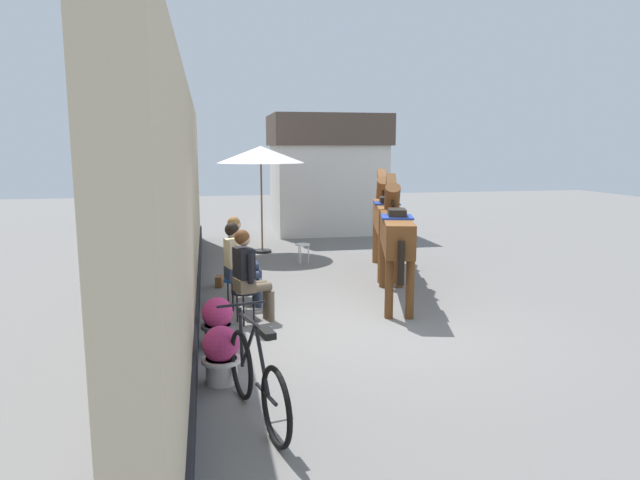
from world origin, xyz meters
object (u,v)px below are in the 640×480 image
(seated_visitor_middle, at_px, (238,261))
(cafe_parasol, at_px, (261,155))
(saddled_horse_near, at_px, (396,232))
(saddled_horse_far, at_px, (386,216))
(flower_planter_middle, at_px, (218,321))
(leaning_bicycle, at_px, (257,380))
(flower_planter_near, at_px, (221,353))
(satchel_bag, at_px, (219,281))
(seated_visitor_near, at_px, (248,271))
(spare_stool_white, at_px, (303,247))
(seated_visitor_far, at_px, (239,252))

(seated_visitor_middle, bearing_deg, cafe_parasol, 80.03)
(saddled_horse_near, xyz_separation_m, saddled_horse_far, (0.54, 2.23, 0.00))
(flower_planter_middle, xyz_separation_m, leaning_bicycle, (0.32, -2.15, 0.06))
(flower_planter_near, height_order, satchel_bag, flower_planter_near)
(seated_visitor_near, xyz_separation_m, spare_stool_white, (1.47, 4.03, -0.38))
(saddled_horse_far, bearing_deg, spare_stool_white, 148.88)
(leaning_bicycle, distance_m, satchel_bag, 5.39)
(seated_visitor_near, bearing_deg, leaning_bicycle, -92.82)
(flower_planter_near, bearing_deg, seated_visitor_near, 77.81)
(saddled_horse_far, bearing_deg, saddled_horse_near, -103.72)
(saddled_horse_near, bearing_deg, satchel_bag, 152.74)
(seated_visitor_near, distance_m, spare_stool_white, 4.30)
(seated_visitor_near, relative_size, leaning_bicycle, 0.80)
(flower_planter_near, height_order, flower_planter_middle, same)
(spare_stool_white, bearing_deg, seated_visitor_near, -110.11)
(saddled_horse_near, bearing_deg, seated_visitor_far, 164.03)
(saddled_horse_far, relative_size, flower_planter_near, 4.60)
(seated_visitor_far, relative_size, cafe_parasol, 0.54)
(saddled_horse_near, height_order, leaning_bicycle, saddled_horse_near)
(seated_visitor_far, xyz_separation_m, saddled_horse_far, (3.09, 1.50, 0.38))
(spare_stool_white, height_order, satchel_bag, spare_stool_white)
(flower_planter_near, bearing_deg, cafe_parasol, 81.21)
(saddled_horse_near, height_order, saddled_horse_far, same)
(leaning_bicycle, height_order, spare_stool_white, leaning_bicycle)
(seated_visitor_near, relative_size, spare_stool_white, 3.02)
(saddled_horse_far, relative_size, leaning_bicycle, 1.70)
(leaning_bicycle, bearing_deg, seated_visitor_far, 88.57)
(seated_visitor_middle, distance_m, flower_planter_middle, 1.80)
(seated_visitor_near, bearing_deg, flower_planter_middle, -117.59)
(flower_planter_near, distance_m, cafe_parasol, 8.13)
(leaning_bicycle, height_order, cafe_parasol, cafe_parasol)
(seated_visitor_middle, bearing_deg, spare_stool_white, 63.83)
(saddled_horse_near, height_order, flower_planter_middle, saddled_horse_near)
(leaning_bicycle, bearing_deg, seated_visitor_middle, 89.36)
(seated_visitor_far, height_order, flower_planter_middle, seated_visitor_far)
(seated_visitor_far, relative_size, spare_stool_white, 3.02)
(seated_visitor_middle, xyz_separation_m, cafe_parasol, (0.85, 4.86, 1.59))
(saddled_horse_far, relative_size, cafe_parasol, 1.14)
(flower_planter_middle, bearing_deg, spare_stool_white, 68.47)
(seated_visitor_middle, bearing_deg, flower_planter_middle, -101.98)
(seated_visitor_near, distance_m, saddled_horse_far, 4.35)
(seated_visitor_middle, relative_size, cafe_parasol, 0.54)
(saddled_horse_far, height_order, flower_planter_middle, saddled_horse_far)
(saddled_horse_far, distance_m, leaning_bicycle, 6.95)
(seated_visitor_near, xyz_separation_m, seated_visitor_far, (-0.03, 1.57, 0.00))
(seated_visitor_far, bearing_deg, saddled_horse_far, 25.86)
(saddled_horse_far, bearing_deg, satchel_bag, -167.85)
(seated_visitor_middle, distance_m, spare_stool_white, 3.60)
(flower_planter_near, relative_size, cafe_parasol, 0.25)
(saddled_horse_far, bearing_deg, flower_planter_middle, -131.60)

